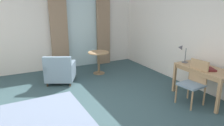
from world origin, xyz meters
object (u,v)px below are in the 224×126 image
desk_chair (194,80)px  round_cafe_table (99,58)px  writing_desk (204,72)px  desk_lamp (182,51)px  armchair_by_window (60,72)px  closed_book (209,69)px

desk_chair → round_cafe_table: 2.97m
writing_desk → desk_lamp: desk_lamp is taller
armchair_by_window → desk_chair: bearing=-47.8°
closed_book → armchair_by_window: armchair_by_window is taller
closed_book → round_cafe_table: (-1.34, 2.87, -0.25)m
writing_desk → desk_lamp: (-0.13, 0.57, 0.39)m
writing_desk → desk_chair: (-0.36, -0.06, -0.12)m
round_cafe_table → closed_book: bearing=-64.9°
round_cafe_table → writing_desk: bearing=-63.1°
desk_chair → desk_lamp: 0.84m
writing_desk → armchair_by_window: (-2.65, 2.47, -0.32)m
desk_lamp → round_cafe_table: (-1.26, 2.16, -0.53)m
closed_book → armchair_by_window: bearing=160.7°
desk_chair → desk_lamp: (0.23, 0.63, 0.51)m
desk_lamp → armchair_by_window: bearing=143.0°
writing_desk → armchair_by_window: size_ratio=1.31×
writing_desk → closed_book: size_ratio=4.57×
writing_desk → desk_chair: desk_chair is taller
closed_book → desk_lamp: bearing=122.6°
armchair_by_window → closed_book: bearing=-45.1°
desk_lamp → closed_book: (0.09, -0.71, -0.28)m
desk_lamp → round_cafe_table: desk_lamp is taller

